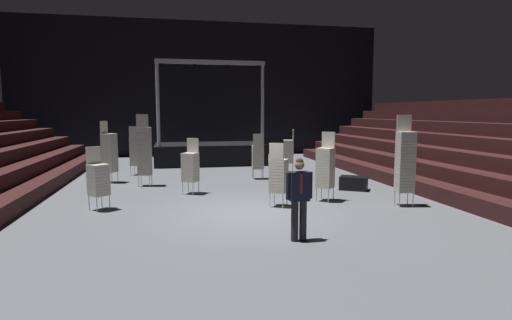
{
  "coord_description": "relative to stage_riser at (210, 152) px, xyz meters",
  "views": [
    {
      "loc": [
        -1.84,
        -10.49,
        2.64
      ],
      "look_at": [
        0.26,
        -0.02,
        1.4
      ],
      "focal_mm": 29.11,
      "sensor_mm": 36.0,
      "label": 1
    }
  ],
  "objects": [
    {
      "name": "bleacher_bank_right",
      "position": [
        8.38,
        -9.78,
        0.98
      ],
      "size": [
        5.25,
        24.0,
        3.15
      ],
      "rotation": [
        0.0,
        0.0,
        -1.57
      ],
      "color": "black",
      "rests_on": "ground_plane"
    },
    {
      "name": "arena_end_wall",
      "position": [
        0.0,
        4.22,
        3.41
      ],
      "size": [
        22.0,
        0.3,
        8.0
      ],
      "primitive_type": "cube",
      "color": "black",
      "rests_on": "ground_plane"
    },
    {
      "name": "stage_riser",
      "position": [
        0.0,
        0.0,
        0.0
      ],
      "size": [
        5.48,
        3.19,
        5.07
      ],
      "color": "black",
      "rests_on": "ground_plane"
    },
    {
      "name": "chair_stack_rear_left",
      "position": [
        -4.18,
        -5.12,
        0.56
      ],
      "size": [
        0.59,
        0.59,
        2.31
      ],
      "rotation": [
        0.0,
        0.0,
        4.26
      ],
      "color": "#B2B5BA",
      "rests_on": "ground_plane"
    },
    {
      "name": "chair_stack_front_left",
      "position": [
        -3.83,
        -9.65,
        0.27
      ],
      "size": [
        0.62,
        0.62,
        1.71
      ],
      "rotation": [
        0.0,
        0.0,
        3.86
      ],
      "color": "#B2B5BA",
      "rests_on": "ground_plane"
    },
    {
      "name": "chair_stack_aisle_right",
      "position": [
        1.02,
        -10.2,
        0.31
      ],
      "size": [
        0.61,
        0.61,
        1.79
      ],
      "rotation": [
        0.0,
        0.0,
        5.72
      ],
      "color": "#B2B5BA",
      "rests_on": "ground_plane"
    },
    {
      "name": "man_with_tie",
      "position": [
        0.66,
        -13.31,
        0.38
      ],
      "size": [
        0.57,
        0.24,
        1.71
      ],
      "rotation": [
        0.0,
        0.0,
        3.18
      ],
      "color": "black",
      "rests_on": "ground_plane"
    },
    {
      "name": "chair_stack_aisle_left",
      "position": [
        -3.36,
        -3.34,
        0.44
      ],
      "size": [
        0.55,
        0.55,
        2.05
      ],
      "rotation": [
        0.0,
        0.0,
        6.0
      ],
      "color": "#B2B5BA",
      "rests_on": "ground_plane"
    },
    {
      "name": "chair_stack_rear_centre",
      "position": [
        -2.84,
        -6.11,
        0.69
      ],
      "size": [
        0.51,
        0.51,
        2.56
      ],
      "rotation": [
        0.0,
        0.0,
        6.12
      ],
      "color": "#B2B5BA",
      "rests_on": "ground_plane"
    },
    {
      "name": "equipment_road_case",
      "position": [
        4.16,
        -8.28,
        -0.36
      ],
      "size": [
        1.08,
        0.99,
        0.46
      ],
      "primitive_type": "cube",
      "rotation": [
        0.0,
        0.0,
        -0.56
      ],
      "color": "black",
      "rests_on": "ground_plane"
    },
    {
      "name": "ground_plane",
      "position": [
        0.0,
        -10.78,
        -0.64
      ],
      "size": [
        22.0,
        30.0,
        0.1
      ],
      "primitive_type": "cube",
      "color": "#515459"
    },
    {
      "name": "chair_stack_front_right",
      "position": [
        3.14,
        -3.77,
        0.35
      ],
      "size": [
        0.54,
        0.54,
        1.88
      ],
      "rotation": [
        0.0,
        0.0,
        1.29
      ],
      "color": "#B2B5BA",
      "rests_on": "ground_plane"
    },
    {
      "name": "chair_stack_mid_centre",
      "position": [
        2.57,
        -9.76,
        0.44
      ],
      "size": [
        0.62,
        0.62,
        2.05
      ],
      "rotation": [
        0.0,
        0.0,
        2.38
      ],
      "color": "#B2B5BA",
      "rests_on": "ground_plane"
    },
    {
      "name": "chair_stack_mid_right",
      "position": [
        1.43,
        -5.38,
        0.31
      ],
      "size": [
        0.48,
        0.48,
        1.79
      ],
      "rotation": [
        0.0,
        0.0,
        6.18
      ],
      "color": "#B2B5BA",
      "rests_on": "ground_plane"
    },
    {
      "name": "chair_stack_rear_right",
      "position": [
        -1.3,
        -7.86,
        0.31
      ],
      "size": [
        0.6,
        0.6,
        1.79
      ],
      "rotation": [
        0.0,
        0.0,
        2.6
      ],
      "color": "#B2B5BA",
      "rests_on": "ground_plane"
    },
    {
      "name": "chair_stack_mid_left",
      "position": [
        4.52,
        -10.81,
        0.69
      ],
      "size": [
        0.51,
        0.51,
        2.56
      ],
      "rotation": [
        0.0,
        0.0,
        2.97
      ],
      "color": "#B2B5BA",
      "rests_on": "ground_plane"
    }
  ]
}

